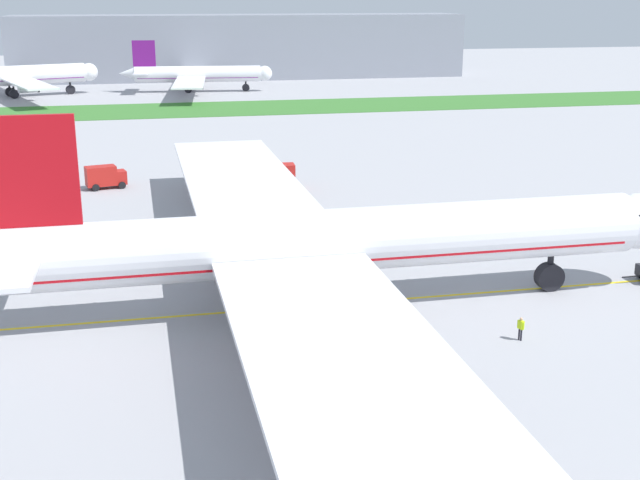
% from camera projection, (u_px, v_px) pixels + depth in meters
% --- Properties ---
extents(ground_plane, '(600.00, 600.00, 0.00)m').
position_uv_depth(ground_plane, '(297.00, 308.00, 65.03)').
color(ground_plane, '#9E9EA3').
rests_on(ground_plane, ground).
extents(apron_taxi_line, '(280.00, 0.36, 0.01)m').
position_uv_depth(apron_taxi_line, '(297.00, 307.00, 65.14)').
color(apron_taxi_line, yellow).
rests_on(apron_taxi_line, ground).
extents(grass_median_strip, '(320.00, 24.00, 0.10)m').
position_uv_depth(grass_median_strip, '(195.00, 109.00, 176.72)').
color(grass_median_strip, '#38722D').
rests_on(grass_median_strip, ground).
extents(airliner_foreground, '(60.25, 98.03, 15.72)m').
position_uv_depth(airliner_foreground, '(304.00, 244.00, 63.09)').
color(airliner_foreground, white).
rests_on(airliner_foreground, ground).
extents(ground_crew_wingwalker_port, '(0.39, 0.58, 1.72)m').
position_uv_depth(ground_crew_wingwalker_port, '(521.00, 326.00, 58.63)').
color(ground_crew_wingwalker_port, black).
rests_on(ground_crew_wingwalker_port, ground).
extents(service_truck_baggage_loader, '(5.64, 2.79, 3.23)m').
position_uv_depth(service_truck_baggage_loader, '(274.00, 176.00, 103.74)').
color(service_truck_baggage_loader, '#B21E19').
rests_on(service_truck_baggage_loader, ground).
extents(service_truck_fuel_bowser, '(5.26, 3.28, 2.88)m').
position_uv_depth(service_truck_fuel_bowser, '(105.00, 176.00, 104.54)').
color(service_truck_fuel_bowser, '#B21E19').
rests_on(service_truck_fuel_bowser, ground).
extents(parked_airliner_far_centre, '(36.81, 57.76, 14.73)m').
position_uv_depth(parked_airliner_far_centre, '(18.00, 76.00, 196.99)').
color(parked_airliner_far_centre, white).
rests_on(parked_airliner_far_centre, ground).
extents(parked_airliner_far_right, '(38.00, 60.32, 12.74)m').
position_uv_depth(parked_airliner_far_right, '(196.00, 75.00, 207.63)').
color(parked_airliner_far_right, white).
rests_on(parked_airliner_far_right, ground).
extents(terminal_building, '(129.21, 20.00, 18.00)m').
position_uv_depth(terminal_building, '(242.00, 46.00, 241.78)').
color(terminal_building, gray).
rests_on(terminal_building, ground).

